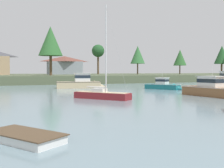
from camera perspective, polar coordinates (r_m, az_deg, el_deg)
The scene contains 13 objects.
far_shore_bank at distance 88.88m, azimuth -13.90°, elevation 1.34°, with size 190.39×56.08×1.95m, color #4C563D.
cruiser_teal at distance 45.72m, azimuth 11.22°, elevation -0.58°, with size 5.01×6.61×3.77m.
dinghy_white at distance 12.45m, azimuth -18.03°, elevation -10.90°, with size 3.55×4.01×0.56m.
cruiser_sand at distance 48.61m, azimuth -6.11°, elevation -0.14°, with size 9.10×3.65×4.79m.
sailboat_maroon at distance 29.58m, azimuth -2.15°, elevation -2.73°, with size 5.39×6.07×10.64m.
cruiser_wood at distance 34.43m, azimuth 21.36°, elevation -1.58°, with size 3.92×8.71×4.70m.
mooring_buoy_white at distance 57.05m, azimuth -3.54°, elevation -0.25°, with size 0.36×0.36×0.41m.
shore_tree_center at distance 96.92m, azimuth 14.19°, elevation 5.44°, with size 4.48×4.48×8.53m.
shore_tree_far_right at distance 91.10m, azimuth 5.46°, elevation 6.18°, with size 4.85×4.85×9.54m.
shore_tree_inland_c at distance 69.62m, azimuth -12.90°, elevation 8.82°, with size 5.98×5.98×12.25m.
shore_tree_center_left at distance 93.45m, azimuth -2.97°, elevation 6.93°, with size 4.31×4.31×10.21m.
shore_tree_left_mid at distance 123.06m, azimuth 22.23°, elevation 5.74°, with size 6.25×6.25×11.80m.
cottage_near_water at distance 91.73m, azimuth -9.99°, elevation 3.99°, with size 11.90×6.95×6.07m.
Camera 1 is at (-10.48, -4.48, 3.05)m, focal length 43.19 mm.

